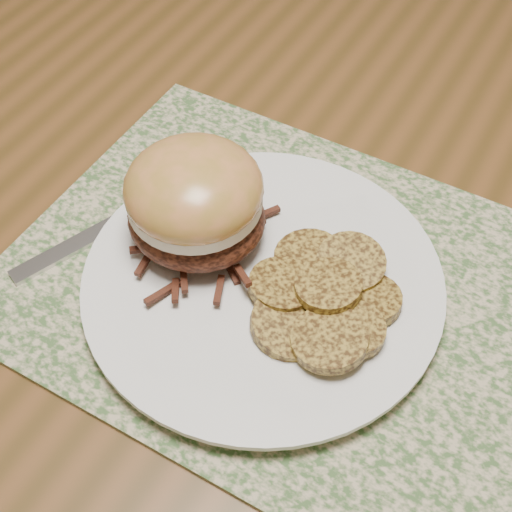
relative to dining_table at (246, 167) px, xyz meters
The scene contains 7 objects.
ground 0.67m from the dining_table, ahead, with size 3.50×3.50×0.00m, color #52341C.
dining_table is the anchor object (origin of this frame).
placemat 0.24m from the dining_table, 49.27° to the right, with size 0.45×0.33×0.00m, color #426333.
dinner_plate 0.24m from the dining_table, 56.36° to the right, with size 0.26×0.26×0.02m, color white.
pork_sandwich 0.23m from the dining_table, 71.46° to the right, with size 0.12×0.11×0.08m.
roasted_potatoes 0.28m from the dining_table, 46.74° to the right, with size 0.13×0.14×0.03m.
fork 0.21m from the dining_table, 94.49° to the right, with size 0.09×0.18×0.00m.
Camera 1 is at (0.28, -0.47, 1.20)m, focal length 50.00 mm.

